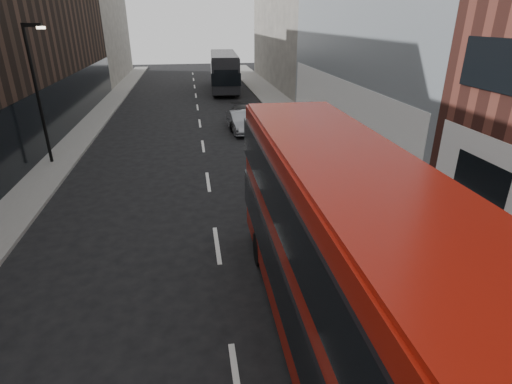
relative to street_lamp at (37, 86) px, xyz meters
name	(u,v)px	position (x,y,z in m)	size (l,w,h in m)	color
sidewalk_right	(299,122)	(15.72, 7.00, -4.11)	(3.00, 80.00, 0.15)	slate
sidewalk_left	(87,130)	(0.22, 7.00, -4.11)	(2.00, 80.00, 0.15)	slate
building_left_mid	(36,23)	(-3.28, 12.00, 2.82)	(5.00, 24.00, 14.00)	black
building_left_far	(97,26)	(-3.28, 34.00, 2.32)	(5.00, 20.00, 13.00)	#605B55
street_lamp	(37,86)	(0.00, 0.00, 0.00)	(1.06, 0.22, 7.00)	black
red_bus	(342,251)	(10.68, -15.17, -1.50)	(2.95, 12.01, 4.83)	#951409
grey_bus	(224,70)	(11.49, 23.17, -2.08)	(3.51, 12.27, 3.92)	black
car_a	(277,169)	(11.59, -4.32, -3.57)	(1.44, 3.57, 1.22)	black
car_b	(241,122)	(11.05, 5.17, -3.48)	(1.49, 4.27, 1.41)	gray
car_c	(242,117)	(11.33, 6.67, -3.49)	(1.94, 4.77, 1.38)	black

